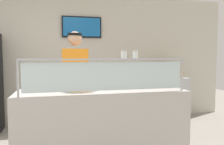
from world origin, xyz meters
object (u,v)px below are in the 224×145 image
object	(u,v)px
parmesan_shaker	(124,55)
pepper_flake_shaker	(135,55)
pizza_server	(81,88)
pizza_box_stack	(169,70)
pizza_tray	(79,89)
worker_figure	(76,82)

from	to	relation	value
parmesan_shaker	pepper_flake_shaker	size ratio (longest dim) A/B	0.99
pizza_server	pizza_box_stack	world-z (taller)	pizza_box_stack
pepper_flake_shaker	pizza_server	bearing A→B (deg)	154.34
pizza_tray	pizza_box_stack	size ratio (longest dim) A/B	0.99
pizza_server	worker_figure	bearing A→B (deg)	86.56
worker_figure	pizza_server	bearing A→B (deg)	-87.93
pepper_flake_shaker	parmesan_shaker	bearing A→B (deg)	180.00
pizza_tray	pizza_box_stack	bearing A→B (deg)	36.29
parmesan_shaker	pizza_server	bearing A→B (deg)	147.96
pepper_flake_shaker	pizza_tray	bearing A→B (deg)	153.53
worker_figure	pizza_box_stack	world-z (taller)	worker_figure
pizza_tray	parmesan_shaker	distance (m)	0.73
parmesan_shaker	pizza_box_stack	size ratio (longest dim) A/B	0.19
pepper_flake_shaker	worker_figure	bearing A→B (deg)	125.71
parmesan_shaker	pepper_flake_shaker	distance (m)	0.14
worker_figure	pizza_tray	bearing A→B (deg)	-89.71
pepper_flake_shaker	worker_figure	size ratio (longest dim) A/B	0.05
parmesan_shaker	worker_figure	world-z (taller)	worker_figure
parmesan_shaker	pizza_box_stack	bearing A→B (deg)	49.55
pizza_server	pizza_box_stack	size ratio (longest dim) A/B	0.58
pizza_tray	pizza_server	bearing A→B (deg)	-47.33
pizza_server	pepper_flake_shaker	world-z (taller)	pepper_flake_shaker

